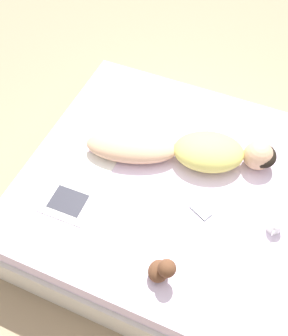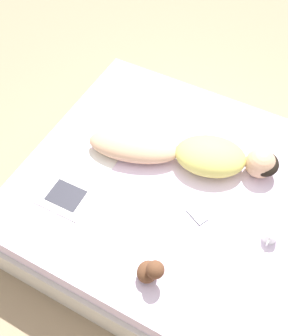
# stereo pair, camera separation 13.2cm
# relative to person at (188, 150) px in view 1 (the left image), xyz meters

# --- Properties ---
(ground_plane) EXTENTS (12.00, 12.00, 0.00)m
(ground_plane) POSITION_rel_person_xyz_m (0.19, 0.00, -0.60)
(ground_plane) COLOR #9E8466
(bed) EXTENTS (1.88, 2.06, 0.51)m
(bed) POSITION_rel_person_xyz_m (0.19, 0.00, -0.35)
(bed) COLOR beige
(bed) RESTS_ON ground_plane
(person) EXTENTS (0.60, 1.30, 0.20)m
(person) POSITION_rel_person_xyz_m (0.00, 0.00, 0.00)
(person) COLOR tan
(person) RESTS_ON bed
(open_magazine) EXTENTS (0.55, 0.33, 0.01)m
(open_magazine) POSITION_rel_person_xyz_m (0.50, -0.58, -0.08)
(open_magazine) COLOR white
(open_magazine) RESTS_ON bed
(coffee_mug) EXTENTS (0.12, 0.09, 0.09)m
(coffee_mug) POSITION_rel_person_xyz_m (0.30, 0.67, -0.04)
(coffee_mug) COLOR white
(coffee_mug) RESTS_ON bed
(cell_phone) EXTENTS (0.13, 0.15, 0.01)m
(cell_phone) POSITION_rel_person_xyz_m (0.36, 0.22, -0.08)
(cell_phone) COLOR #333842
(cell_phone) RESTS_ON bed
(plush_toy) EXTENTS (0.13, 0.16, 0.19)m
(plush_toy) POSITION_rel_person_xyz_m (0.85, 0.15, -0.00)
(plush_toy) COLOR brown
(plush_toy) RESTS_ON bed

